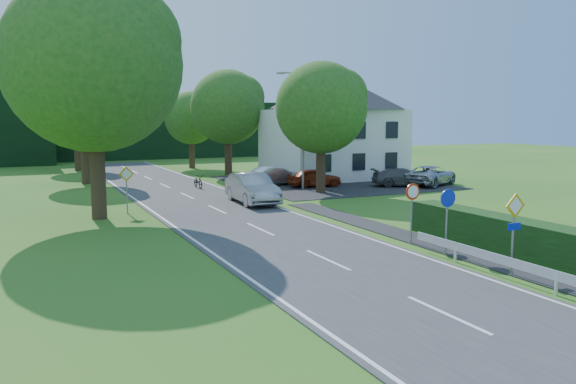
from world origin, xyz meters
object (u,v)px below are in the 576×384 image
parked_car_silver_a (275,176)px  parked_car_grey (403,177)px  moving_car (252,188)px  parked_car_silver_b (430,175)px  parasol (328,167)px  motorcycle (198,181)px  parked_car_red (314,178)px  streetlight (301,125)px

parked_car_silver_a → parked_car_grey: 9.29m
moving_car → parked_car_silver_b: bearing=13.1°
parasol → parked_car_silver_b: bearing=-52.6°
motorcycle → parked_car_silver_a: (5.60, -0.63, 0.20)m
parked_car_red → moving_car: bearing=133.3°
streetlight → parked_car_silver_b: size_ratio=1.55×
parked_car_silver_b → parasol: size_ratio=2.20×
parked_car_grey → moving_car: bearing=124.6°
parked_car_silver_a → parasol: 5.54m
moving_car → parked_car_silver_b: 15.33m
parked_car_red → parked_car_silver_a: 3.04m
parked_car_red → parked_car_silver_a: size_ratio=0.92×
streetlight → parked_car_grey: streetlight is taller
moving_car → motorcycle: 8.31m
streetlight → parked_car_grey: (7.39, -1.67, -3.77)m
moving_car → parked_car_red: moving_car is taller
streetlight → parasol: bearing=43.7°
parasol → parked_car_grey: bearing=-65.9°
parasol → streetlight: bearing=-136.3°
parked_car_silver_a → parked_car_silver_b: 11.38m
parked_car_silver_a → moving_car: bearing=136.7°
streetlight → moving_car: 8.06m
parked_car_silver_b → moving_car: bearing=73.4°
parked_car_red → parked_car_grey: parked_car_red is taller
parked_car_grey → parked_car_silver_b: 2.21m
streetlight → parked_car_red: size_ratio=2.08×
motorcycle → parked_car_silver_a: size_ratio=0.44×
parked_car_red → parked_car_silver_b: bearing=-103.7°
moving_car → parked_car_silver_a: bearing=60.6°
motorcycle → parked_car_silver_b: size_ratio=0.36×
motorcycle → parked_car_silver_a: bearing=-6.4°
streetlight → parasol: 7.27m
motorcycle → parked_car_silver_b: 16.80m
motorcycle → parked_car_red: (7.71, -2.81, 0.17)m
parked_car_silver_b → parasol: bearing=10.7°
streetlight → parked_car_grey: 8.46m
motorcycle → parked_car_grey: parked_car_grey is taller
parked_car_grey → parasol: parasol is taller
motorcycle → parasol: (10.92, 0.86, 0.57)m
parked_car_silver_b → parasol: 8.12m
parked_car_red → parked_car_silver_a: parked_car_silver_a is taller
parked_car_red → parked_car_grey: 6.43m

